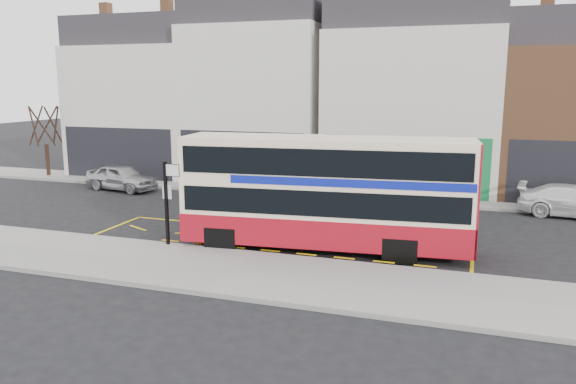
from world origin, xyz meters
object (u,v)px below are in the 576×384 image
(car_white, at_px, (576,202))
(car_grey, at_px, (297,186))
(double_decker_bus, at_px, (327,192))
(street_tree_right, at_px, (448,121))
(street_tree_left, at_px, (44,116))
(bus_stop_post, at_px, (168,195))
(car_silver, at_px, (122,177))

(car_white, bearing_deg, car_grey, 99.47)
(double_decker_bus, xyz_separation_m, street_tree_right, (3.39, 10.94, 1.84))
(street_tree_left, bearing_deg, car_white, -2.37)
(double_decker_bus, xyz_separation_m, car_white, (9.15, 8.32, -1.40))
(car_grey, bearing_deg, bus_stop_post, -179.04)
(car_white, bearing_deg, car_silver, 99.90)
(car_silver, xyz_separation_m, street_tree_left, (-6.90, 2.19, 3.14))
(double_decker_bus, relative_size, car_grey, 2.26)
(car_grey, distance_m, street_tree_left, 17.24)
(bus_stop_post, distance_m, street_tree_left, 18.88)
(car_white, relative_size, street_tree_left, 0.85)
(bus_stop_post, relative_size, car_silver, 0.71)
(double_decker_bus, xyz_separation_m, street_tree_left, (-20.47, 9.55, 1.75))
(bus_stop_post, distance_m, car_grey, 9.71)
(double_decker_bus, height_order, street_tree_right, street_tree_right)
(street_tree_right, bearing_deg, car_white, -24.39)
(double_decker_bus, xyz_separation_m, car_grey, (-3.59, 7.88, -1.36))
(bus_stop_post, bearing_deg, car_grey, 79.97)
(street_tree_left, bearing_deg, double_decker_bus, -25.01)
(street_tree_left, bearing_deg, car_silver, -17.59)
(car_silver, distance_m, car_white, 22.74)
(car_grey, relative_size, car_white, 0.94)
(double_decker_bus, relative_size, street_tree_left, 1.80)
(street_tree_left, bearing_deg, street_tree_right, 3.33)
(car_silver, height_order, car_grey, car_grey)
(bus_stop_post, bearing_deg, street_tree_right, 55.58)
(double_decker_bus, bearing_deg, street_tree_left, 149.49)
(car_white, bearing_deg, street_tree_right, 73.08)
(street_tree_left, bearing_deg, car_grey, -5.65)
(double_decker_bus, height_order, bus_stop_post, double_decker_bus)
(double_decker_bus, distance_m, car_silver, 15.50)
(bus_stop_post, relative_size, car_white, 0.62)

